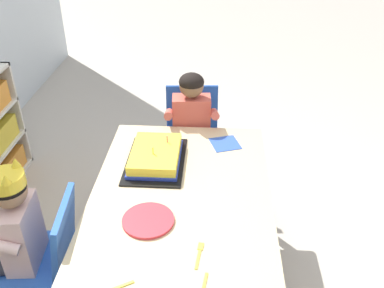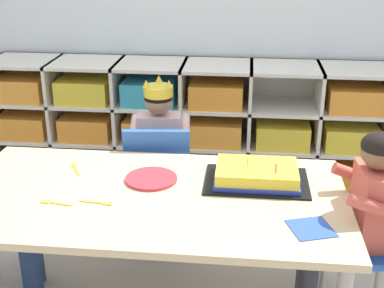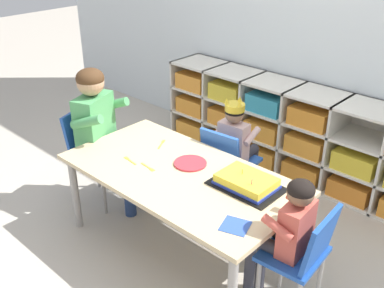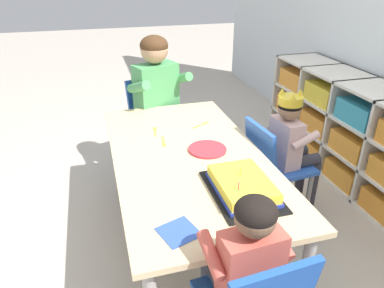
% 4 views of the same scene
% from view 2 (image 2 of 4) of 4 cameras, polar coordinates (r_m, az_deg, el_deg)
% --- Properties ---
extents(storage_cubby_shelf, '(2.47, 0.40, 0.75)m').
position_cam_2_polar(storage_cubby_shelf, '(3.37, -1.23, 1.90)').
color(storage_cubby_shelf, silver).
rests_on(storage_cubby_shelf, ground).
extents(activity_table, '(1.48, 0.78, 0.57)m').
position_cam_2_polar(activity_table, '(2.05, -4.42, -6.71)').
color(activity_table, '#D1B789').
rests_on(activity_table, ground).
extents(classroom_chair_blue, '(0.36, 0.38, 0.67)m').
position_cam_2_polar(classroom_chair_blue, '(2.60, -3.56, -3.07)').
color(classroom_chair_blue, blue).
rests_on(classroom_chair_blue, ground).
extents(child_with_crown, '(0.31, 0.31, 0.85)m').
position_cam_2_polar(child_with_crown, '(2.65, -3.43, 0.62)').
color(child_with_crown, beige).
rests_on(child_with_crown, ground).
extents(classroom_chair_guest_side, '(0.33, 0.35, 0.72)m').
position_cam_2_polar(classroom_chair_guest_side, '(2.13, 19.67, -9.39)').
color(classroom_chair_guest_side, '#1E4CA8').
rests_on(classroom_chair_guest_side, ground).
extents(guest_at_table_side, '(0.31, 0.31, 0.86)m').
position_cam_2_polar(guest_at_table_side, '(2.04, 17.29, -6.82)').
color(guest_at_table_side, '#D15647').
rests_on(guest_at_table_side, ground).
extents(birthday_cake_on_tray, '(0.41, 0.27, 0.10)m').
position_cam_2_polar(birthday_cake_on_tray, '(2.11, 6.93, -3.36)').
color(birthday_cake_on_tray, black).
rests_on(birthday_cake_on_tray, activity_table).
extents(paper_plate_stack, '(0.21, 0.21, 0.01)m').
position_cam_2_polar(paper_plate_stack, '(2.13, -4.39, -3.73)').
color(paper_plate_stack, '#DB333D').
rests_on(paper_plate_stack, activity_table).
extents(paper_napkin_square, '(0.17, 0.17, 0.00)m').
position_cam_2_polar(paper_napkin_square, '(1.84, 12.65, -8.81)').
color(paper_napkin_square, '#3356B7').
rests_on(paper_napkin_square, activity_table).
extents(fork_at_table_front_edge, '(0.13, 0.03, 0.00)m').
position_cam_2_polar(fork_at_table_front_edge, '(1.98, -10.02, -6.21)').
color(fork_at_table_front_edge, yellow).
rests_on(fork_at_table_front_edge, activity_table).
extents(fork_near_cake_tray, '(0.13, 0.03, 0.00)m').
position_cam_2_polar(fork_near_cake_tray, '(2.01, -14.55, -6.14)').
color(fork_near_cake_tray, yellow).
rests_on(fork_near_cake_tray, activity_table).
extents(fork_near_child_seat, '(0.08, 0.12, 0.00)m').
position_cam_2_polar(fork_near_child_seat, '(2.27, -12.39, -2.58)').
color(fork_near_child_seat, yellow).
rests_on(fork_near_child_seat, activity_table).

